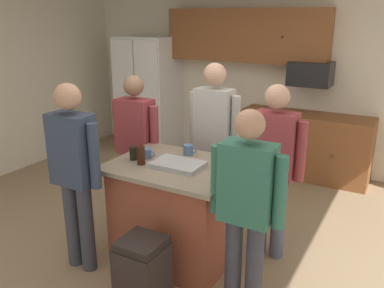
{
  "coord_description": "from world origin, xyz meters",
  "views": [
    {
      "loc": [
        1.89,
        -3.07,
        2.2
      ],
      "look_at": [
        0.12,
        0.09,
        1.05
      ],
      "focal_mm": 37.93,
      "sensor_mm": 36.0,
      "label": 1
    }
  ],
  "objects_px": {
    "refrigerator": "(148,95)",
    "person_elder_center": "(246,203)",
    "person_guest_left": "(74,166)",
    "mug_ceramic_white": "(147,153)",
    "person_guest_by_door": "(273,162)",
    "glass_dark_ale": "(141,155)",
    "mug_blue_stoneware": "(188,150)",
    "kitchen_island": "(176,212)",
    "person_guest_right": "(136,140)",
    "person_host_foreground": "(214,134)",
    "trash_bin": "(143,275)",
    "glass_short_whisky": "(134,153)",
    "microwave_over_range": "(311,74)",
    "serving_tray": "(178,164)"
  },
  "relations": [
    {
      "from": "refrigerator",
      "to": "person_elder_center",
      "type": "bearing_deg",
      "value": -45.14
    },
    {
      "from": "person_guest_left",
      "to": "mug_ceramic_white",
      "type": "relative_size",
      "value": 13.45
    },
    {
      "from": "person_guest_by_door",
      "to": "glass_dark_ale",
      "type": "distance_m",
      "value": 1.18
    },
    {
      "from": "mug_blue_stoneware",
      "to": "person_guest_left",
      "type": "bearing_deg",
      "value": -128.7
    },
    {
      "from": "person_guest_by_door",
      "to": "person_elder_center",
      "type": "xyz_separation_m",
      "value": [
        0.09,
        -0.85,
        -0.03
      ]
    },
    {
      "from": "kitchen_island",
      "to": "person_guest_right",
      "type": "bearing_deg",
      "value": 149.9
    },
    {
      "from": "person_guest_right",
      "to": "person_elder_center",
      "type": "distance_m",
      "value": 1.78
    },
    {
      "from": "person_guest_left",
      "to": "glass_dark_ale",
      "type": "relative_size",
      "value": 10.26
    },
    {
      "from": "person_guest_right",
      "to": "mug_ceramic_white",
      "type": "relative_size",
      "value": 12.93
    },
    {
      "from": "mug_ceramic_white",
      "to": "person_host_foreground",
      "type": "bearing_deg",
      "value": 69.54
    },
    {
      "from": "person_guest_by_door",
      "to": "trash_bin",
      "type": "xyz_separation_m",
      "value": [
        -0.59,
        -1.21,
        -0.65
      ]
    },
    {
      "from": "person_host_foreground",
      "to": "person_guest_left",
      "type": "bearing_deg",
      "value": -27.73
    },
    {
      "from": "mug_blue_stoneware",
      "to": "refrigerator",
      "type": "bearing_deg",
      "value": 132.14
    },
    {
      "from": "refrigerator",
      "to": "person_host_foreground",
      "type": "height_order",
      "value": "refrigerator"
    },
    {
      "from": "refrigerator",
      "to": "glass_dark_ale",
      "type": "height_order",
      "value": "refrigerator"
    },
    {
      "from": "person_host_foreground",
      "to": "glass_dark_ale",
      "type": "bearing_deg",
      "value": -15.99
    },
    {
      "from": "glass_short_whisky",
      "to": "glass_dark_ale",
      "type": "xyz_separation_m",
      "value": [
        0.13,
        -0.07,
        0.02
      ]
    },
    {
      "from": "glass_dark_ale",
      "to": "mug_ceramic_white",
      "type": "distance_m",
      "value": 0.17
    },
    {
      "from": "microwave_over_range",
      "to": "trash_bin",
      "type": "bearing_deg",
      "value": -95.58
    },
    {
      "from": "trash_bin",
      "to": "glass_short_whisky",
      "type": "bearing_deg",
      "value": 129.88
    },
    {
      "from": "refrigerator",
      "to": "person_guest_left",
      "type": "relative_size",
      "value": 1.12
    },
    {
      "from": "person_guest_left",
      "to": "glass_dark_ale",
      "type": "height_order",
      "value": "person_guest_left"
    },
    {
      "from": "person_host_foreground",
      "to": "serving_tray",
      "type": "relative_size",
      "value": 3.99
    },
    {
      "from": "mug_blue_stoneware",
      "to": "trash_bin",
      "type": "xyz_separation_m",
      "value": [
        0.17,
        -1.01,
        -0.69
      ]
    },
    {
      "from": "person_guest_right",
      "to": "glass_short_whisky",
      "type": "relative_size",
      "value": 13.44
    },
    {
      "from": "person_guest_left",
      "to": "serving_tray",
      "type": "height_order",
      "value": "person_guest_left"
    },
    {
      "from": "mug_ceramic_white",
      "to": "mug_blue_stoneware",
      "type": "bearing_deg",
      "value": 43.46
    },
    {
      "from": "person_guest_right",
      "to": "person_guest_by_door",
      "type": "distance_m",
      "value": 1.5
    },
    {
      "from": "kitchen_island",
      "to": "person_elder_center",
      "type": "bearing_deg",
      "value": -23.91
    },
    {
      "from": "trash_bin",
      "to": "glass_dark_ale",
      "type": "bearing_deg",
      "value": 125.12
    },
    {
      "from": "refrigerator",
      "to": "microwave_over_range",
      "type": "height_order",
      "value": "refrigerator"
    },
    {
      "from": "person_guest_left",
      "to": "person_guest_by_door",
      "type": "xyz_separation_m",
      "value": [
        1.42,
        1.02,
        -0.03
      ]
    },
    {
      "from": "glass_short_whisky",
      "to": "mug_ceramic_white",
      "type": "xyz_separation_m",
      "value": [
        0.09,
        0.09,
        -0.01
      ]
    },
    {
      "from": "person_host_foreground",
      "to": "glass_short_whisky",
      "type": "xyz_separation_m",
      "value": [
        -0.38,
        -0.88,
        -0.02
      ]
    },
    {
      "from": "kitchen_island",
      "to": "mug_ceramic_white",
      "type": "xyz_separation_m",
      "value": [
        -0.31,
        0.01,
        0.51
      ]
    },
    {
      "from": "person_guest_right",
      "to": "glass_short_whisky",
      "type": "bearing_deg",
      "value": -24.73
    },
    {
      "from": "person_guest_right",
      "to": "trash_bin",
      "type": "distance_m",
      "value": 1.61
    },
    {
      "from": "refrigerator",
      "to": "person_guest_by_door",
      "type": "xyz_separation_m",
      "value": [
        2.85,
        -2.11,
        0.0
      ]
    },
    {
      "from": "microwave_over_range",
      "to": "serving_tray",
      "type": "bearing_deg",
      "value": -98.91
    },
    {
      "from": "glass_short_whisky",
      "to": "serving_tray",
      "type": "bearing_deg",
      "value": 4.8
    },
    {
      "from": "person_elder_center",
      "to": "glass_dark_ale",
      "type": "height_order",
      "value": "person_elder_center"
    },
    {
      "from": "refrigerator",
      "to": "mug_ceramic_white",
      "type": "xyz_separation_m",
      "value": [
        1.81,
        -2.58,
        0.05
      ]
    },
    {
      "from": "mug_blue_stoneware",
      "to": "serving_tray",
      "type": "relative_size",
      "value": 0.3
    },
    {
      "from": "microwave_over_range",
      "to": "mug_blue_stoneware",
      "type": "relative_size",
      "value": 4.18
    },
    {
      "from": "person_elder_center",
      "to": "glass_dark_ale",
      "type": "distance_m",
      "value": 1.11
    },
    {
      "from": "person_guest_left",
      "to": "person_elder_center",
      "type": "xyz_separation_m",
      "value": [
        1.5,
        0.17,
        -0.05
      ]
    },
    {
      "from": "person_guest_by_door",
      "to": "person_host_foreground",
      "type": "relative_size",
      "value": 0.94
    },
    {
      "from": "mug_ceramic_white",
      "to": "trash_bin",
      "type": "distance_m",
      "value": 1.11
    },
    {
      "from": "person_guest_left",
      "to": "glass_dark_ale",
      "type": "bearing_deg",
      "value": 5.07
    },
    {
      "from": "refrigerator",
      "to": "person_guest_left",
      "type": "distance_m",
      "value": 3.44
    }
  ]
}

